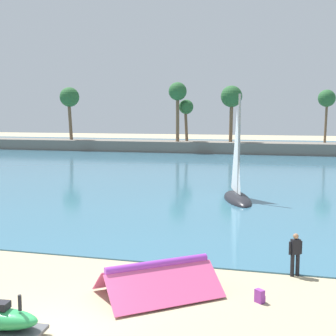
{
  "coord_description": "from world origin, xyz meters",
  "views": [
    {
      "loc": [
        6.49,
        -11.48,
        6.14
      ],
      "look_at": [
        1.02,
        9.12,
        3.69
      ],
      "focal_mm": 49.96,
      "sensor_mm": 36.0,
      "label": 1
    }
  ],
  "objects_px": {
    "person_at_waterline": "(295,253)",
    "backpack_spare": "(260,296)",
    "folded_kite": "(158,273)",
    "sailboat_near_shore": "(237,190)"
  },
  "relations": [
    {
      "from": "sailboat_near_shore",
      "to": "person_at_waterline",
      "type": "bearing_deg",
      "value": -75.45
    },
    {
      "from": "folded_kite",
      "to": "sailboat_near_shore",
      "type": "xyz_separation_m",
      "value": [
        0.61,
        18.26,
        0.0
      ]
    },
    {
      "from": "folded_kite",
      "to": "person_at_waterline",
      "type": "bearing_deg",
      "value": 34.86
    },
    {
      "from": "folded_kite",
      "to": "sailboat_near_shore",
      "type": "distance_m",
      "value": 18.27
    },
    {
      "from": "folded_kite",
      "to": "sailboat_near_shore",
      "type": "height_order",
      "value": "sailboat_near_shore"
    },
    {
      "from": "folded_kite",
      "to": "sailboat_near_shore",
      "type": "bearing_deg",
      "value": 88.09
    },
    {
      "from": "person_at_waterline",
      "to": "backpack_spare",
      "type": "bearing_deg",
      "value": -111.03
    },
    {
      "from": "person_at_waterline",
      "to": "backpack_spare",
      "type": "xyz_separation_m",
      "value": [
        -1.12,
        -2.91,
        -0.69
      ]
    },
    {
      "from": "person_at_waterline",
      "to": "sailboat_near_shore",
      "type": "xyz_separation_m",
      "value": [
        -3.92,
        15.11,
        -0.11
      ]
    },
    {
      "from": "folded_kite",
      "to": "backpack_spare",
      "type": "xyz_separation_m",
      "value": [
        3.41,
        0.25,
        -0.58
      ]
    }
  ]
}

